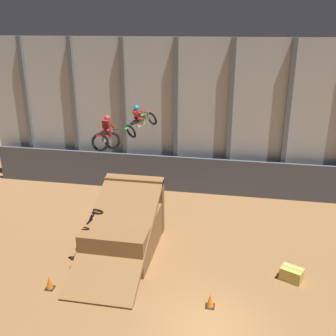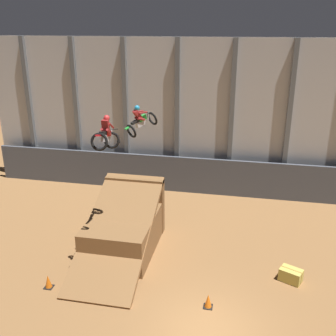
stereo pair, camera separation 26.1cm
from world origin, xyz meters
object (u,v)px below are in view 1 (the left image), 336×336
traffic_cone_arena_edge (210,301)px  rider_bike_right_air (140,121)px  rider_bike_left_air (107,136)px  dirt_ramp (125,228)px  traffic_cone_near_ramp (49,283)px  hay_bale_trackside (292,274)px

traffic_cone_arena_edge → rider_bike_right_air: bearing=124.6°
rider_bike_left_air → dirt_ramp: bearing=81.7°
rider_bike_left_air → traffic_cone_arena_edge: (4.66, -2.26, -5.75)m
rider_bike_left_air → traffic_cone_near_ramp: (-1.99, -2.38, -5.75)m
dirt_ramp → rider_bike_left_air: 5.17m
dirt_ramp → rider_bike_left_air: rider_bike_left_air is taller
rider_bike_right_air → traffic_cone_arena_edge: bearing=-16.3°
traffic_cone_near_ramp → rider_bike_right_air: bearing=69.1°
dirt_ramp → traffic_cone_arena_edge: size_ratio=11.17×
traffic_cone_near_ramp → hay_bale_trackside: bearing=14.0°
traffic_cone_near_ramp → hay_bale_trackside: size_ratio=0.54×
traffic_cone_arena_edge → rider_bike_left_air: bearing=154.1°
traffic_cone_arena_edge → hay_bale_trackside: size_ratio=0.54×
rider_bike_left_air → traffic_cone_arena_edge: rider_bike_left_air is taller
hay_bale_trackside → rider_bike_left_air: bearing=-179.2°
traffic_cone_near_ramp → traffic_cone_arena_edge: (6.65, 0.12, 0.00)m
dirt_ramp → rider_bike_right_air: (0.19, 2.59, 4.71)m
rider_bike_right_air → rider_bike_left_air: bearing=-56.9°
dirt_ramp → traffic_cone_near_ramp: bearing=-120.9°
rider_bike_left_air → traffic_cone_near_ramp: rider_bike_left_air is taller
dirt_ramp → traffic_cone_arena_edge: bearing=-38.8°
rider_bike_right_air → hay_bale_trackside: size_ratio=1.64×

